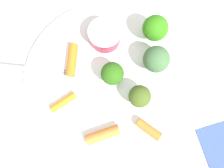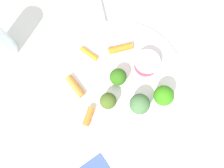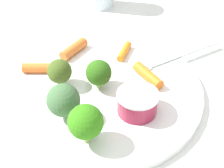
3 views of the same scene
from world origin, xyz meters
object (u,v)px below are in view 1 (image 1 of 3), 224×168
sauce_cup (105,35)px  broccoli_floret_1 (112,74)px  carrot_stick_1 (149,129)px  carrot_stick_2 (103,135)px  broccoli_floret_2 (140,96)px  plate (112,79)px  carrot_stick_0 (72,60)px  carrot_stick_3 (64,103)px  broccoli_floret_3 (155,28)px  broccoli_floret_0 (156,59)px  fork (28,69)px

sauce_cup → broccoli_floret_1: bearing=-18.2°
sauce_cup → carrot_stick_1: sauce_cup is taller
sauce_cup → carrot_stick_2: size_ratio=1.04×
broccoli_floret_2 → carrot_stick_2: broccoli_floret_2 is taller
plate → carrot_stick_2: bearing=-37.0°
broccoli_floret_1 → carrot_stick_2: (0.08, -0.06, -0.02)m
carrot_stick_0 → carrot_stick_3: carrot_stick_0 is taller
broccoli_floret_1 → broccoli_floret_2: size_ratio=1.04×
broccoli_floret_2 → carrot_stick_0: 0.14m
plate → broccoli_floret_3: (-0.03, 0.10, 0.04)m
plate → broccoli_floret_2: (0.06, 0.02, 0.03)m
broccoli_floret_3 → carrot_stick_0: (-0.03, -0.15, -0.03)m
plate → broccoli_floret_0: 0.09m
carrot_stick_2 → carrot_stick_3: 0.09m
carrot_stick_2 → carrot_stick_3: (-0.08, -0.03, -0.00)m
plate → carrot_stick_2: 0.10m
plate → fork: (-0.09, -0.13, 0.01)m
broccoli_floret_3 → fork: 0.24m
broccoli_floret_1 → carrot_stick_1: size_ratio=1.08×
broccoli_floret_0 → broccoli_floret_1: broccoli_floret_0 is taller
plate → fork: 0.15m
carrot_stick_3 → broccoli_floret_2: bearing=65.1°
plate → carrot_stick_3: carrot_stick_3 is taller
broccoli_floret_2 → carrot_stick_0: broccoli_floret_2 is taller
broccoli_floret_0 → carrot_stick_3: (-0.01, -0.17, -0.02)m
broccoli_floret_0 → broccoli_floret_2: size_ratio=1.19×
carrot_stick_3 → fork: size_ratio=0.32×
carrot_stick_1 → carrot_stick_3: bearing=-135.4°
sauce_cup → broccoli_floret_2: (0.13, -0.00, 0.01)m
carrot_stick_0 → broccoli_floret_2: bearing=31.0°
plate → carrot_stick_3: 0.10m
carrot_stick_2 → carrot_stick_3: bearing=-156.4°
plate → carrot_stick_1: carrot_stick_1 is taller
plate → broccoli_floret_0: (0.01, 0.08, 0.04)m
broccoli_floret_2 → fork: broccoli_floret_2 is taller
sauce_cup → broccoli_floret_0: size_ratio=1.09×
sauce_cup → broccoli_floret_1: (0.07, -0.02, 0.01)m
broccoli_floret_3 → carrot_stick_2: bearing=-54.7°
fork → broccoli_floret_2: bearing=46.1°
carrot_stick_0 → carrot_stick_1: bearing=19.3°
broccoli_floret_0 → carrot_stick_1: broccoli_floret_0 is taller
carrot_stick_1 → plate: bearing=-174.4°
carrot_stick_0 → carrot_stick_2: size_ratio=1.04×
broccoli_floret_1 → carrot_stick_1: (0.11, 0.01, -0.02)m
carrot_stick_1 → sauce_cup: bearing=175.9°
sauce_cup → broccoli_floret_2: 0.13m
broccoli_floret_0 → fork: bearing=-116.3°
plate → carrot_stick_0: bearing=-141.5°
carrot_stick_0 → carrot_stick_1: 0.18m
carrot_stick_1 → carrot_stick_2: bearing=-111.5°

